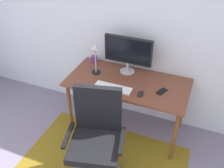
# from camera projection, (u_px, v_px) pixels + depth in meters

# --- Properties ---
(wall_back) EXTENTS (6.00, 0.10, 2.60)m
(wall_back) POSITION_uv_depth(u_px,v_px,m) (146.00, 26.00, 2.96)
(wall_back) COLOR silver
(wall_back) RESTS_ON ground
(area_rug) EXTENTS (1.83, 1.33, 0.01)m
(area_rug) POSITION_uv_depth(u_px,v_px,m) (100.00, 168.00, 2.87)
(area_rug) COLOR brown
(area_rug) RESTS_ON ground
(desk) EXTENTS (1.43, 0.69, 0.75)m
(desk) POSITION_uv_depth(u_px,v_px,m) (128.00, 87.00, 3.02)
(desk) COLOR brown
(desk) RESTS_ON ground
(monitor) EXTENTS (0.59, 0.18, 0.46)m
(monitor) POSITION_uv_depth(u_px,v_px,m) (128.00, 52.00, 3.00)
(monitor) COLOR #B2B2B7
(monitor) RESTS_ON desk
(keyboard) EXTENTS (0.43, 0.13, 0.02)m
(keyboard) POSITION_uv_depth(u_px,v_px,m) (113.00, 88.00, 2.86)
(keyboard) COLOR white
(keyboard) RESTS_ON desk
(computer_mouse) EXTENTS (0.06, 0.10, 0.03)m
(computer_mouse) POSITION_uv_depth(u_px,v_px,m) (141.00, 93.00, 2.76)
(computer_mouse) COLOR black
(computer_mouse) RESTS_ON desk
(coffee_cup) EXTENTS (0.08, 0.08, 0.09)m
(coffee_cup) POSITION_uv_depth(u_px,v_px,m) (94.00, 59.00, 3.33)
(coffee_cup) COLOR #732A83
(coffee_cup) RESTS_ON desk
(cell_phone) EXTENTS (0.12, 0.16, 0.01)m
(cell_phone) POSITION_uv_depth(u_px,v_px,m) (162.00, 91.00, 2.81)
(cell_phone) COLOR black
(cell_phone) RESTS_ON desk
(desk_lamp) EXTENTS (0.11, 0.11, 0.39)m
(desk_lamp) POSITION_uv_depth(u_px,v_px,m) (95.00, 55.00, 3.00)
(desk_lamp) COLOR black
(desk_lamp) RESTS_ON desk
(office_chair) EXTENTS (0.64, 0.60, 1.05)m
(office_chair) POSITION_uv_depth(u_px,v_px,m) (96.00, 144.00, 2.60)
(office_chair) COLOR slate
(office_chair) RESTS_ON ground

